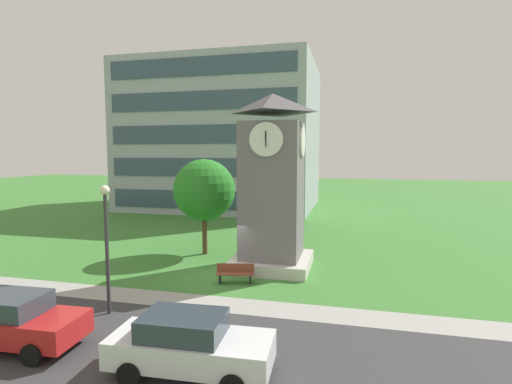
{
  "coord_description": "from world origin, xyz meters",
  "views": [
    {
      "loc": [
        6.3,
        -18.1,
        6.11
      ],
      "look_at": [
        1.13,
        3.1,
        3.97
      ],
      "focal_mm": 27.35,
      "sensor_mm": 36.0,
      "label": 1
    }
  ],
  "objects": [
    {
      "name": "park_bench",
      "position": [
        1.06,
        -0.78,
        0.46
      ],
      "size": [
        1.86,
        0.87,
        0.88
      ],
      "color": "brown",
      "rests_on": "ground"
    },
    {
      "name": "office_building",
      "position": [
        -7.99,
        25.18,
        8.0
      ],
      "size": [
        20.5,
        15.42,
        16.0
      ],
      "color": "#9EA8B2",
      "rests_on": "ground"
    },
    {
      "name": "kerb_strip",
      "position": [
        0.0,
        -3.5,
        0.0
      ],
      "size": [
        120.0,
        1.6,
        0.01
      ],
      "primitive_type": "cube",
      "color": "#9E9E99",
      "rests_on": "ground"
    },
    {
      "name": "parked_car_white",
      "position": [
        2.05,
        -8.49,
        0.86
      ],
      "size": [
        4.59,
        2.14,
        1.69
      ],
      "color": "silver",
      "rests_on": "ground"
    },
    {
      "name": "clock_tower",
      "position": [
        2.27,
        2.09,
        4.08
      ],
      "size": [
        4.09,
        4.09,
        9.23
      ],
      "color": "slate",
      "rests_on": "ground"
    },
    {
      "name": "tree_near_tower",
      "position": [
        -2.28,
        3.89,
        3.93
      ],
      "size": [
        3.72,
        3.72,
        5.81
      ],
      "color": "#513823",
      "rests_on": "ground"
    },
    {
      "name": "ground_plane",
      "position": [
        0.0,
        0.0,
        0.0
      ],
      "size": [
        160.0,
        160.0,
        0.0
      ],
      "primitive_type": "plane",
      "color": "#3D7A33"
    },
    {
      "name": "parked_car_red",
      "position": [
        -3.96,
        -8.39,
        0.86
      ],
      "size": [
        4.37,
        2.14,
        1.69
      ],
      "color": "red",
      "rests_on": "ground"
    },
    {
      "name": "street_lamp",
      "position": [
        -2.61,
        -5.39,
        3.14
      ],
      "size": [
        0.36,
        0.36,
        4.95
      ],
      "color": "#333338",
      "rests_on": "ground"
    },
    {
      "name": "street_asphalt",
      "position": [
        0.0,
        -7.9,
        0.0
      ],
      "size": [
        120.0,
        7.2,
        0.01
      ],
      "primitive_type": "cube",
      "color": "#38383A",
      "rests_on": "ground"
    }
  ]
}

